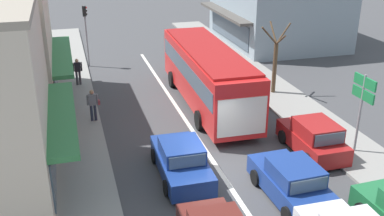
{
  "coord_description": "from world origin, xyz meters",
  "views": [
    {
      "loc": [
        -5.46,
        -15.0,
        9.41
      ],
      "look_at": [
        -0.03,
        3.92,
        1.2
      ],
      "focal_mm": 42.0,
      "sensor_mm": 36.0,
      "label": 1
    }
  ],
  "objects_px": {
    "pedestrian_with_handbag_near": "(77,70)",
    "pedestrian_browsing_midblock": "(93,103)",
    "sedan_queue_gap_filler": "(181,161)",
    "traffic_light_downstreet": "(86,26)",
    "city_bus": "(207,72)",
    "directional_road_sign": "(363,95)",
    "sedan_queue_far_back": "(293,183)",
    "parked_hatchback_kerb_second": "(313,138)",
    "street_tree_right": "(275,61)"
  },
  "relations": [
    {
      "from": "sedan_queue_far_back",
      "to": "traffic_light_downstreet",
      "type": "distance_m",
      "value": 19.71
    },
    {
      "from": "sedan_queue_far_back",
      "to": "pedestrian_with_handbag_near",
      "type": "distance_m",
      "value": 16.08
    },
    {
      "from": "directional_road_sign",
      "to": "traffic_light_downstreet",
      "type": "bearing_deg",
      "value": 122.32
    },
    {
      "from": "sedan_queue_gap_filler",
      "to": "pedestrian_with_handbag_near",
      "type": "height_order",
      "value": "pedestrian_with_handbag_near"
    },
    {
      "from": "parked_hatchback_kerb_second",
      "to": "street_tree_right",
      "type": "distance_m",
      "value": 7.42
    },
    {
      "from": "city_bus",
      "to": "sedan_queue_far_back",
      "type": "height_order",
      "value": "city_bus"
    },
    {
      "from": "street_tree_right",
      "to": "sedan_queue_far_back",
      "type": "bearing_deg",
      "value": -111.87
    },
    {
      "from": "directional_road_sign",
      "to": "parked_hatchback_kerb_second",
      "type": "bearing_deg",
      "value": 163.19
    },
    {
      "from": "traffic_light_downstreet",
      "to": "pedestrian_with_handbag_near",
      "type": "xyz_separation_m",
      "value": [
        -0.91,
        -4.12,
        -1.79
      ]
    },
    {
      "from": "traffic_light_downstreet",
      "to": "pedestrian_with_handbag_near",
      "type": "relative_size",
      "value": 2.58
    },
    {
      "from": "city_bus",
      "to": "traffic_light_downstreet",
      "type": "distance_m",
      "value": 10.79
    },
    {
      "from": "pedestrian_with_handbag_near",
      "to": "sedan_queue_gap_filler",
      "type": "bearing_deg",
      "value": -73.96
    },
    {
      "from": "city_bus",
      "to": "sedan_queue_gap_filler",
      "type": "bearing_deg",
      "value": -115.4
    },
    {
      "from": "directional_road_sign",
      "to": "street_tree_right",
      "type": "height_order",
      "value": "street_tree_right"
    },
    {
      "from": "traffic_light_downstreet",
      "to": "sedan_queue_far_back",
      "type": "bearing_deg",
      "value": -72.33
    },
    {
      "from": "traffic_light_downstreet",
      "to": "pedestrian_browsing_midblock",
      "type": "distance_m",
      "value": 10.01
    },
    {
      "from": "street_tree_right",
      "to": "pedestrian_browsing_midblock",
      "type": "bearing_deg",
      "value": -172.92
    },
    {
      "from": "sedan_queue_far_back",
      "to": "sedan_queue_gap_filler",
      "type": "relative_size",
      "value": 1.0
    },
    {
      "from": "city_bus",
      "to": "pedestrian_with_handbag_near",
      "type": "relative_size",
      "value": 6.7
    },
    {
      "from": "sedan_queue_gap_filler",
      "to": "pedestrian_with_handbag_near",
      "type": "xyz_separation_m",
      "value": [
        -3.4,
        11.83,
        0.4
      ]
    },
    {
      "from": "parked_hatchback_kerb_second",
      "to": "traffic_light_downstreet",
      "type": "distance_m",
      "value": 17.96
    },
    {
      "from": "sedan_queue_gap_filler",
      "to": "traffic_light_downstreet",
      "type": "bearing_deg",
      "value": 98.86
    },
    {
      "from": "parked_hatchback_kerb_second",
      "to": "street_tree_right",
      "type": "height_order",
      "value": "street_tree_right"
    },
    {
      "from": "directional_road_sign",
      "to": "sedan_queue_gap_filler",
      "type": "bearing_deg",
      "value": 178.02
    },
    {
      "from": "pedestrian_with_handbag_near",
      "to": "sedan_queue_far_back",
      "type": "bearing_deg",
      "value": -64.74
    },
    {
      "from": "directional_road_sign",
      "to": "city_bus",
      "type": "bearing_deg",
      "value": 122.29
    },
    {
      "from": "sedan_queue_far_back",
      "to": "sedan_queue_gap_filler",
      "type": "distance_m",
      "value": 4.39
    },
    {
      "from": "city_bus",
      "to": "street_tree_right",
      "type": "bearing_deg",
      "value": 7.28
    },
    {
      "from": "city_bus",
      "to": "pedestrian_with_handbag_near",
      "type": "height_order",
      "value": "city_bus"
    },
    {
      "from": "street_tree_right",
      "to": "parked_hatchback_kerb_second",
      "type": "bearing_deg",
      "value": -102.03
    },
    {
      "from": "sedan_queue_far_back",
      "to": "pedestrian_browsing_midblock",
      "type": "height_order",
      "value": "pedestrian_browsing_midblock"
    },
    {
      "from": "parked_hatchback_kerb_second",
      "to": "directional_road_sign",
      "type": "height_order",
      "value": "directional_road_sign"
    },
    {
      "from": "traffic_light_downstreet",
      "to": "pedestrian_browsing_midblock",
      "type": "bearing_deg",
      "value": -92.52
    },
    {
      "from": "city_bus",
      "to": "directional_road_sign",
      "type": "relative_size",
      "value": 3.03
    },
    {
      "from": "traffic_light_downstreet",
      "to": "street_tree_right",
      "type": "bearing_deg",
      "value": -40.46
    },
    {
      "from": "city_bus",
      "to": "sedan_queue_far_back",
      "type": "distance_m",
      "value": 9.66
    },
    {
      "from": "pedestrian_browsing_midblock",
      "to": "city_bus",
      "type": "bearing_deg",
      "value": 6.94
    },
    {
      "from": "street_tree_right",
      "to": "pedestrian_with_handbag_near",
      "type": "relative_size",
      "value": 2.57
    },
    {
      "from": "directional_road_sign",
      "to": "pedestrian_with_handbag_near",
      "type": "relative_size",
      "value": 2.21
    },
    {
      "from": "city_bus",
      "to": "pedestrian_browsing_midblock",
      "type": "bearing_deg",
      "value": -173.06
    },
    {
      "from": "pedestrian_with_handbag_near",
      "to": "street_tree_right",
      "type": "bearing_deg",
      "value": -22.02
    },
    {
      "from": "city_bus",
      "to": "street_tree_right",
      "type": "height_order",
      "value": "street_tree_right"
    },
    {
      "from": "city_bus",
      "to": "pedestrian_browsing_midblock",
      "type": "relative_size",
      "value": 6.7
    },
    {
      "from": "sedan_queue_far_back",
      "to": "traffic_light_downstreet",
      "type": "bearing_deg",
      "value": 107.67
    },
    {
      "from": "directional_road_sign",
      "to": "pedestrian_browsing_midblock",
      "type": "bearing_deg",
      "value": 149.16
    },
    {
      "from": "city_bus",
      "to": "pedestrian_browsing_midblock",
      "type": "xyz_separation_m",
      "value": [
        -6.18,
        -0.75,
        -0.81
      ]
    },
    {
      "from": "directional_road_sign",
      "to": "pedestrian_browsing_midblock",
      "type": "relative_size",
      "value": 2.21
    },
    {
      "from": "pedestrian_with_handbag_near",
      "to": "pedestrian_browsing_midblock",
      "type": "bearing_deg",
      "value": -85.19
    },
    {
      "from": "sedan_queue_gap_filler",
      "to": "parked_hatchback_kerb_second",
      "type": "distance_m",
      "value": 6.01
    },
    {
      "from": "sedan_queue_far_back",
      "to": "street_tree_right",
      "type": "xyz_separation_m",
      "value": [
        4.06,
        10.12,
        1.32
      ]
    }
  ]
}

